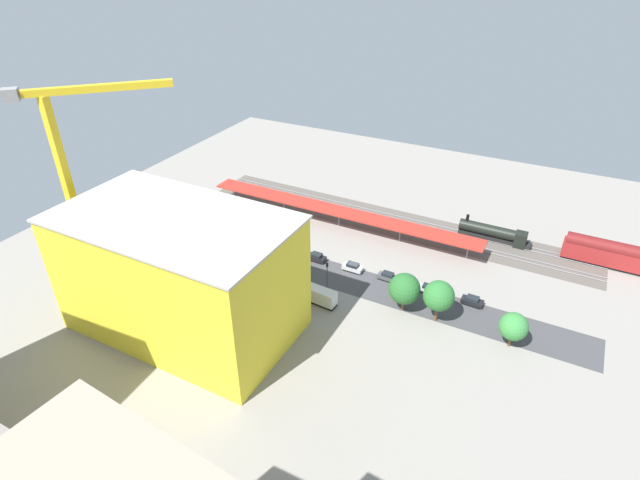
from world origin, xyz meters
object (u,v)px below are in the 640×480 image
object	(u,v)px
street_tree_0	(404,289)
street_tree_2	(514,327)
parked_car_2	(388,277)
parked_car_4	(317,258)
parked_car_3	(353,267)
parked_car_0	(472,301)
parked_car_1	(428,289)
box_truck_0	(314,294)
passenger_coach	(612,254)
locomotive	(495,234)
street_tree_1	(439,296)
traffic_light	(327,272)
tower_crane	(78,178)
box_truck_1	(226,264)
construction_building	(181,275)
platform_canopy_near	(339,211)

from	to	relation	value
street_tree_0	street_tree_2	size ratio (longest dim) A/B	1.16
parked_car_2	parked_car_4	size ratio (longest dim) A/B	0.99
parked_car_2	parked_car_3	xyz separation A→B (m)	(7.71, 0.20, 0.04)
parked_car_0	street_tree_0	distance (m)	14.20
parked_car_1	parked_car_4	xyz separation A→B (m)	(24.79, -0.01, 0.11)
street_tree_0	box_truck_0	bearing A→B (deg)	17.99
passenger_coach	parked_car_2	bearing A→B (deg)	32.78
box_truck_0	parked_car_0	bearing A→B (deg)	-155.18
parked_car_1	box_truck_0	world-z (taller)	box_truck_0
locomotive	passenger_coach	bearing A→B (deg)	-180.00
parked_car_0	street_tree_1	size ratio (longest dim) A/B	0.50
parked_car_0	traffic_light	size ratio (longest dim) A/B	0.69
parked_car_0	tower_crane	size ratio (longest dim) A/B	0.10
passenger_coach	box_truck_1	world-z (taller)	passenger_coach
parked_car_4	traffic_light	distance (m)	10.75
passenger_coach	parked_car_0	distance (m)	34.95
traffic_light	street_tree_2	bearing A→B (deg)	179.00
tower_crane	parked_car_4	bearing A→B (deg)	-141.50
locomotive	parked_car_0	bearing A→B (deg)	91.45
parked_car_2	parked_car_1	bearing A→B (deg)	178.37
parked_car_2	parked_car_3	bearing A→B (deg)	1.50
construction_building	traffic_light	size ratio (longest dim) A/B	6.40
box_truck_0	street_tree_2	bearing A→B (deg)	-173.41
street_tree_0	street_tree_1	xyz separation A→B (m)	(-6.41, 0.21, 0.72)
parked_car_4	box_truck_0	world-z (taller)	box_truck_0
parked_car_4	street_tree_0	world-z (taller)	street_tree_0
parked_car_0	construction_building	distance (m)	54.14
passenger_coach	parked_car_0	world-z (taller)	passenger_coach
construction_building	street_tree_2	bearing A→B (deg)	-157.92
passenger_coach	tower_crane	bearing A→B (deg)	30.46
platform_canopy_near	parked_car_2	size ratio (longest dim) A/B	16.52
construction_building	street_tree_0	size ratio (longest dim) A/B	4.97
parked_car_4	construction_building	distance (m)	32.70
passenger_coach	construction_building	size ratio (longest dim) A/B	0.49
box_truck_0	street_tree_1	distance (m)	23.28
box_truck_1	parked_car_2	bearing A→B (deg)	-158.39
box_truck_0	street_tree_0	distance (m)	17.12
traffic_light	street_tree_1	bearing A→B (deg)	-179.34
street_tree_0	passenger_coach	bearing A→B (deg)	-135.60
box_truck_0	street_tree_0	bearing A→B (deg)	-162.01
street_tree_2	construction_building	bearing A→B (deg)	21.16
parked_car_1	street_tree_0	xyz separation A→B (m)	(2.73, 7.50, 4.13)
locomotive	street_tree_0	bearing A→B (deg)	72.35
parked_car_2	construction_building	distance (m)	41.33
construction_building	parked_car_2	bearing A→B (deg)	-132.14
passenger_coach	tower_crane	xyz separation A→B (m)	(90.39, 53.16, 20.24)
platform_canopy_near	parked_car_4	bearing A→B (deg)	97.63
parked_car_1	box_truck_0	distance (m)	22.64
platform_canopy_near	box_truck_1	xyz separation A→B (m)	(12.92, 28.10, -2.31)
parked_car_0	street_tree_1	bearing A→B (deg)	57.11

